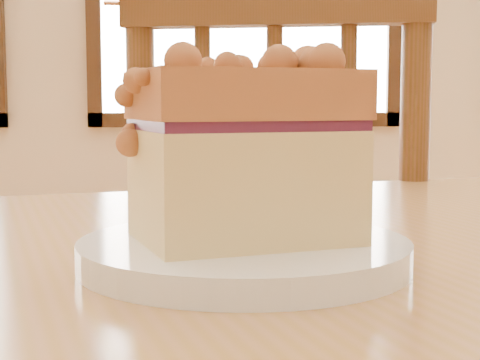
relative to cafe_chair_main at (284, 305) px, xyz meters
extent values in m
cube|color=black|center=(0.22, 2.96, 0.24)|extent=(1.76, 0.06, 0.08)
cube|color=brown|center=(0.22, 2.93, 0.87)|extent=(1.56, 0.05, 0.03)
cube|color=#AD7643|center=(-0.02, -0.67, 0.21)|extent=(1.41, 1.11, 0.04)
cube|color=#5D3219|center=(0.01, 0.04, -0.02)|extent=(0.56, 0.56, 0.04)
cylinder|color=#5D3219|center=(0.14, -0.21, 0.23)|extent=(0.04, 0.04, 0.51)
cylinder|color=#5D3219|center=(-0.22, -0.12, 0.23)|extent=(0.04, 0.04, 0.51)
cube|color=#5D3219|center=(-0.04, -0.16, 0.47)|extent=(0.42, 0.14, 0.07)
cylinder|color=#5D3219|center=(0.06, -0.18, 0.22)|extent=(0.02, 0.02, 0.45)
cylinder|color=#5D3219|center=(-0.04, -0.16, 0.22)|extent=(0.02, 0.02, 0.45)
cylinder|color=#5D3219|center=(-0.14, -0.14, 0.22)|extent=(0.02, 0.02, 0.45)
cylinder|color=white|center=(-0.13, -0.71, 0.24)|extent=(0.21, 0.21, 0.02)
cylinder|color=white|center=(-0.13, -0.71, 0.23)|extent=(0.14, 0.14, 0.01)
cube|color=#D6B779|center=(-0.13, -0.71, 0.28)|extent=(0.15, 0.13, 0.07)
cube|color=#4B152F|center=(-0.13, -0.71, 0.32)|extent=(0.15, 0.13, 0.01)
cube|color=#B36938|center=(-0.13, -0.71, 0.34)|extent=(0.15, 0.13, 0.03)
sphere|color=#B36938|center=(-0.11, -0.67, 0.35)|extent=(0.01, 0.01, 0.01)
sphere|color=#B36938|center=(-0.12, -0.72, 0.35)|extent=(0.01, 0.01, 0.01)
sphere|color=#B36938|center=(-0.15, -0.70, 0.36)|extent=(0.03, 0.03, 0.03)
sphere|color=#B36938|center=(-0.17, -0.72, 0.35)|extent=(0.02, 0.02, 0.02)
sphere|color=#B36938|center=(-0.07, -0.73, 0.35)|extent=(0.02, 0.02, 0.02)
sphere|color=#B36938|center=(-0.15, -0.71, 0.35)|extent=(0.02, 0.02, 0.02)
sphere|color=#B36938|center=(-0.15, -0.75, 0.36)|extent=(0.03, 0.03, 0.03)
sphere|color=#B36938|center=(-0.10, -0.73, 0.35)|extent=(0.02, 0.02, 0.02)
sphere|color=#B36938|center=(-0.09, -0.70, 0.35)|extent=(0.01, 0.01, 0.01)
sphere|color=#B36938|center=(-0.18, -0.68, 0.35)|extent=(0.02, 0.02, 0.02)
sphere|color=#B36938|center=(-0.16, -0.70, 0.35)|extent=(0.01, 0.01, 0.01)
sphere|color=#B36938|center=(-0.10, -0.73, 0.36)|extent=(0.02, 0.02, 0.02)
sphere|color=#B36938|center=(-0.14, -0.74, 0.35)|extent=(0.01, 0.01, 0.01)
sphere|color=#B36938|center=(-0.11, -0.71, 0.35)|extent=(0.01, 0.01, 0.01)
sphere|color=#B36938|center=(-0.20, -0.71, 0.32)|extent=(0.02, 0.02, 0.02)
sphere|color=#B36938|center=(-0.20, -0.70, 0.35)|extent=(0.01, 0.01, 0.01)
sphere|color=#B36938|center=(-0.20, -0.71, 0.33)|extent=(0.02, 0.02, 0.02)
sphere|color=#B36938|center=(-0.19, -0.75, 0.33)|extent=(0.02, 0.02, 0.02)
sphere|color=#B36938|center=(-0.20, -0.71, 0.34)|extent=(0.02, 0.02, 0.02)
camera|label=1|loc=(-0.17, -1.17, 0.33)|focal=55.00mm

